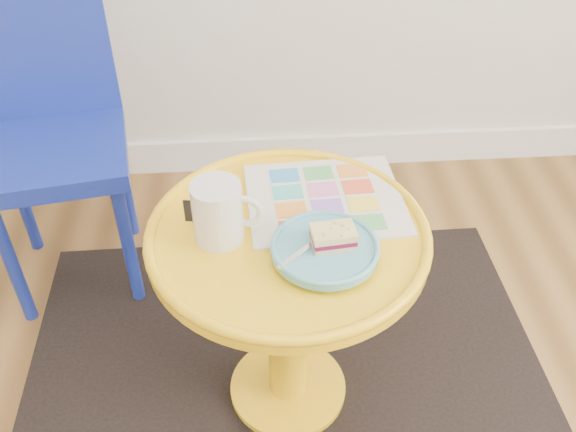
{
  "coord_description": "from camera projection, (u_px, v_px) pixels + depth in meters",
  "views": [
    {
      "loc": [
        0.04,
        0.11,
        1.35
      ],
      "look_at": [
        0.11,
        1.04,
        0.57
      ],
      "focal_mm": 40.0,
      "sensor_mm": 36.0,
      "label": 1
    }
  ],
  "objects": [
    {
      "name": "rug",
      "position": [
        288.0,
        390.0,
        1.58
      ],
      "size": [
        1.32,
        1.12,
        0.01
      ],
      "primitive_type": "cube",
      "rotation": [
        0.0,
        0.0,
        0.01
      ],
      "color": "black",
      "rests_on": "ground"
    },
    {
      "name": "side_table",
      "position": [
        288.0,
        285.0,
        1.34
      ],
      "size": [
        0.55,
        0.55,
        0.53
      ],
      "color": "yellow",
      "rests_on": "ground"
    },
    {
      "name": "chair",
      "position": [
        49.0,
        121.0,
        1.65
      ],
      "size": [
        0.42,
        0.42,
        0.83
      ],
      "rotation": [
        0.0,
        0.0,
        0.16
      ],
      "color": "navy",
      "rests_on": "ground"
    },
    {
      "name": "newspaper",
      "position": [
        325.0,
        199.0,
        1.32
      ],
      "size": [
        0.33,
        0.29,
        0.01
      ],
      "primitive_type": "cube",
      "rotation": [
        0.0,
        0.0,
        0.05
      ],
      "color": "silver",
      "rests_on": "side_table"
    },
    {
      "name": "mug",
      "position": [
        219.0,
        211.0,
        1.19
      ],
      "size": [
        0.13,
        0.09,
        0.12
      ],
      "rotation": [
        0.0,
        0.0,
        -0.15
      ],
      "color": "silver",
      "rests_on": "side_table"
    },
    {
      "name": "plate",
      "position": [
        325.0,
        249.0,
        1.18
      ],
      "size": [
        0.2,
        0.2,
        0.02
      ],
      "color": "#549FB2",
      "rests_on": "newspaper"
    },
    {
      "name": "cake_slice",
      "position": [
        333.0,
        237.0,
        1.17
      ],
      "size": [
        0.09,
        0.06,
        0.04
      ],
      "rotation": [
        0.0,
        0.0,
        0.11
      ],
      "color": "#D3BC8C",
      "rests_on": "plate"
    },
    {
      "name": "fork",
      "position": [
        309.0,
        247.0,
        1.17
      ],
      "size": [
        0.12,
        0.11,
        0.0
      ],
      "rotation": [
        0.0,
        0.0,
        -0.84
      ],
      "color": "silver",
      "rests_on": "plate"
    }
  ]
}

